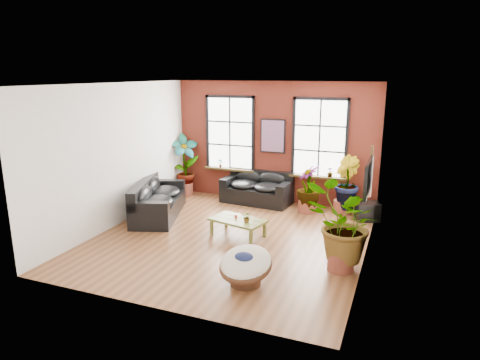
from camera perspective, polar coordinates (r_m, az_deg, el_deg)
The scene contains 19 objects.
room at distance 9.63m, azimuth -0.99°, elevation 2.24°, with size 6.04×6.54×3.54m.
sofa_back at distance 12.59m, azimuth 2.38°, elevation -1.12°, with size 2.09×1.15×0.92m.
sofa_left at distance 11.59m, azimuth -11.08°, elevation -2.67°, with size 1.73×2.60×0.95m.
coffee_table at distance 10.04m, azimuth -0.28°, elevation -5.48°, with size 1.40×1.00×0.49m.
papasan_chair at distance 7.84m, azimuth 0.75°, elevation -11.27°, with size 1.06×1.08×0.73m.
poster at distance 12.41m, azimuth 4.39°, elevation 5.87°, with size 0.74×0.06×0.98m.
tv_wall_unit at distance 9.44m, azimuth 16.79°, elevation 0.11°, with size 0.13×1.86×1.20m.
media_box at distance 11.58m, azimuth 16.61°, elevation -4.03°, with size 0.70×0.65×0.47m.
pot_back_left at distance 13.49m, azimuth -7.38°, elevation -1.18°, with size 0.69×0.69×0.38m.
pot_back_right at distance 11.98m, azimuth 13.53°, elevation -3.49°, with size 0.51×0.51×0.36m.
pot_right_wall at distance 8.65m, azimuth 13.28°, elevation -10.46°, with size 0.56×0.56×0.38m.
pot_mid at distance 11.89m, azimuth 8.96°, elevation -3.39°, with size 0.59×0.59×0.37m.
floor_plant_back_left at distance 13.31m, azimuth -7.43°, elevation 2.34°, with size 0.93×0.63×1.76m, color #193B0F.
floor_plant_back_right at distance 11.81m, azimuth 13.93°, elevation -0.32°, with size 0.79×0.63×1.43m, color #193B0F.
floor_plant_right_wall at distance 8.40m, azimuth 13.60°, elevation -5.81°, with size 1.37×1.19×1.53m, color #193B0F.
floor_plant_mid at distance 11.73m, azimuth 9.12°, elevation -0.90°, with size 0.65×0.65×1.16m, color #193B0F.
table_plant at distance 9.79m, azimuth 0.94°, elevation -4.95°, with size 0.23×0.20×0.25m, color #193B0F.
sill_plant_left at distance 13.10m, azimuth -2.66°, elevation 2.27°, with size 0.14×0.10×0.27m, color #193B0F.
sill_plant_right at distance 12.15m, azimuth 11.92°, elevation 1.02°, with size 0.15×0.15×0.27m, color #193B0F.
Camera 1 is at (3.61, -8.56, 3.75)m, focal length 32.00 mm.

